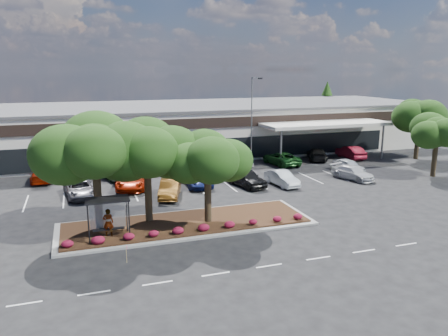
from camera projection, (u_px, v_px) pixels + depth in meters
name	position (u px, v px, depth m)	size (l,w,h in m)	color
ground	(232.00, 242.00, 28.29)	(160.00, 160.00, 0.00)	black
retail_store	(147.00, 128.00, 58.92)	(80.40, 25.20, 6.25)	silver
landscape_island	(187.00, 224.00, 31.33)	(18.00, 6.00, 0.26)	gray
lane_markings	(190.00, 198.00, 37.87)	(33.12, 20.06, 0.01)	silver
shrub_row	(194.00, 228.00, 29.30)	(17.00, 0.80, 0.50)	maroon
bus_shelter	(107.00, 206.00, 28.14)	(2.75, 1.55, 2.59)	black
island_tree_west	(96.00, 173.00, 29.00)	(7.20, 7.20, 7.89)	#1C3A10
island_tree_mid	(147.00, 171.00, 30.81)	(6.60, 6.60, 7.32)	#1C3A10
island_tree_east	(208.00, 177.00, 30.78)	(5.80, 5.80, 6.50)	#1C3A10
tree_east_near	(436.00, 146.00, 45.00)	(5.60, 5.60, 6.51)	#1C3A10
tree_east_far	(418.00, 129.00, 53.84)	(6.40, 6.40, 7.62)	#1C3A10
conifer_north_east	(326.00, 106.00, 78.64)	(3.96, 3.96, 9.00)	#1C3A10
person_waiting	(108.00, 222.00, 28.44)	(0.68, 0.44, 1.85)	#594C47
light_pole	(252.00, 127.00, 49.50)	(1.43, 0.50, 10.19)	gray
survey_stake	(127.00, 252.00, 25.07)	(0.07, 0.14, 1.06)	tan
car_1	(80.00, 189.00, 38.29)	(2.36, 5.12, 1.42)	#55535B
car_2	(133.00, 180.00, 40.99)	(2.67, 5.79, 1.61)	#8B1603
car_3	(170.00, 189.00, 38.13)	(1.62, 4.63, 1.53)	brown
car_4	(198.00, 179.00, 41.78)	(2.37, 5.14, 1.43)	navy
car_5	(246.00, 177.00, 41.73)	(1.99, 4.94, 1.68)	black
car_6	(282.00, 178.00, 41.97)	(1.51, 4.33, 1.43)	silver
car_7	(353.00, 173.00, 44.31)	(1.91, 4.70, 1.37)	silver
car_8	(348.00, 166.00, 47.48)	(1.67, 4.15, 1.41)	silver
car_9	(42.00, 174.00, 43.46)	(2.02, 4.97, 1.44)	maroon
car_10	(125.00, 171.00, 44.81)	(2.11, 5.19, 1.51)	#4E4E54
car_11	(114.00, 171.00, 44.96)	(2.42, 5.25, 1.46)	#18411C
car_12	(186.00, 170.00, 45.35)	(1.57, 4.51, 1.49)	navy
car_13	(229.00, 164.00, 48.61)	(1.93, 4.76, 1.38)	#79010A
car_14	(213.00, 160.00, 50.60)	(1.52, 4.36, 1.44)	black
car_15	(281.00, 159.00, 51.01)	(2.54, 5.50, 1.53)	#144217
car_16	(317.00, 154.00, 53.88)	(2.09, 5.14, 1.49)	black
car_17	(351.00, 152.00, 54.71)	(1.71, 4.92, 1.62)	maroon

